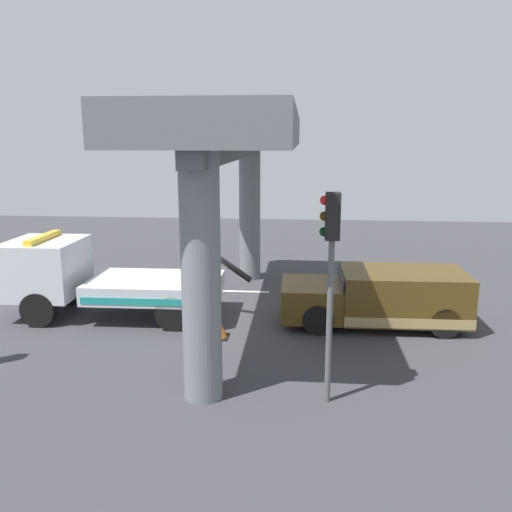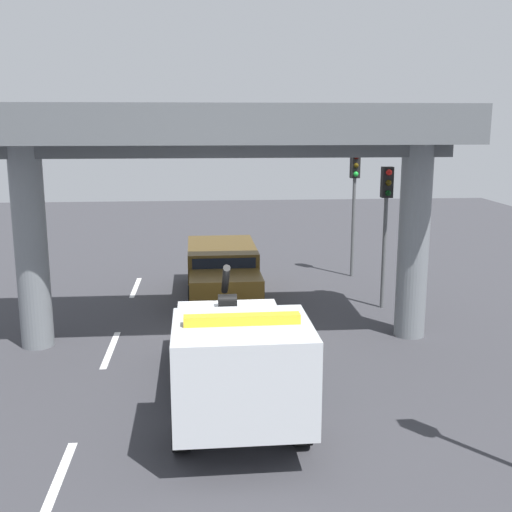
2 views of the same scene
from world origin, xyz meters
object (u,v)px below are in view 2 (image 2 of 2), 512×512
Objects in this scene: towed_van_green at (222,272)px; traffic_cone_orange at (286,330)px; tow_truck_white at (237,356)px; traffic_light_far at (386,206)px; traffic_light_near at (355,187)px.

towed_van_green reaches higher than traffic_cone_orange.
traffic_cone_orange is (-4.03, 1.47, -0.88)m from tow_truck_white.
traffic_light_far is at bearing 129.88° from traffic_cone_orange.
traffic_light_far is (4.00, 0.00, -0.16)m from traffic_light_near.
traffic_light_near is at bearing 153.88° from traffic_cone_orange.
traffic_cone_orange is at bearing -26.12° from traffic_light_near.
towed_van_green is 1.16× the size of traffic_light_near.
traffic_cone_orange is at bearing 18.08° from towed_van_green.
towed_van_green is 5.86m from traffic_light_near.
tow_truck_white is 8.58m from towed_van_green.
traffic_light_far is (-6.81, 4.79, 1.91)m from tow_truck_white.
traffic_cone_orange is (6.78, -3.32, -2.95)m from traffic_light_near.
tow_truck_white is at bearing -23.91° from traffic_light_near.
traffic_light_near reaches higher than traffic_cone_orange.
tow_truck_white reaches higher than towed_van_green.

